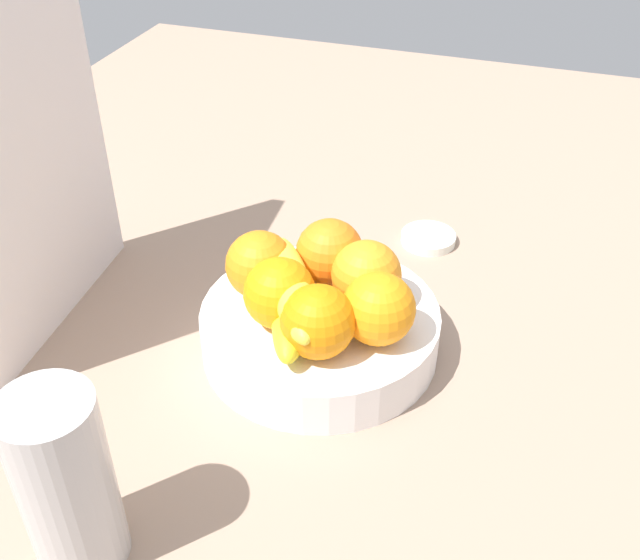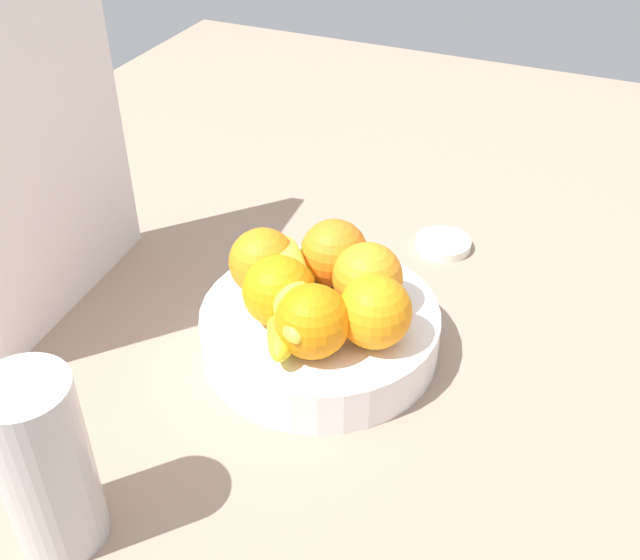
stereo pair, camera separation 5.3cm
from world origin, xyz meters
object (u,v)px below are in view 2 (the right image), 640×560
Objects in this scene: orange_front_right at (334,253)px; orange_back_right at (316,322)px; orange_front_left at (368,277)px; fruit_bowl at (320,330)px; orange_center at (265,260)px; banana_bunch at (291,294)px; orange_top_stack at (375,312)px; cutting_board at (38,159)px; orange_back_left at (278,291)px; thermos_tumbler at (45,465)px; jar_lid at (443,244)px.

orange_front_right is 1.00× the size of orange_back_right.
orange_front_left is 8.80cm from orange_back_right.
orange_front_right is at bearing 8.20° from fruit_bowl.
orange_center is 0.41× the size of banana_bunch.
orange_top_stack is 37.36cm from cutting_board.
orange_back_left is at bearing 128.03° from orange_front_left.
thermos_tumbler is (-26.40, 6.76, -0.31)cm from orange_back_left.
thermos_tumbler is at bearing 156.43° from orange_front_left.
orange_back_left is at bearing 159.81° from jar_lid.
banana_bunch is 28.11cm from thermos_tumbler.
banana_bunch reaches higher than jar_lid.
orange_back_left is at bearing 131.13° from fruit_bowl.
orange_center is at bearing 51.15° from orange_back_right.
orange_front_left is 0.41× the size of banana_bunch.
fruit_bowl is 9.21cm from orange_top_stack.
orange_front_right and orange_back_left have the same top height.
orange_center is 27.24cm from jar_lid.
orange_back_left and orange_top_stack have the same top height.
banana_bunch is (0.59, -1.08, -0.50)cm from orange_back_left.
orange_front_right and orange_center have the same top height.
orange_center and orange_top_stack have the same top height.
orange_front_right reaches higher than jar_lid.
fruit_bowl is at bearing 20.26° from orange_back_right.
orange_back_left is at bearing -14.36° from thermos_tumbler.
orange_top_stack is at bearing -152.32° from orange_front_left.
orange_back_right is 33.10cm from cutting_board.
thermos_tumbler is (-34.77, 9.19, -0.31)cm from orange_front_right.
orange_back_left and orange_back_right have the same top height.
cutting_board is (-9.28, 28.73, 9.43)cm from orange_front_right.
orange_front_right is 1.00× the size of orange_center.
orange_front_right reaches higher than fruit_bowl.
orange_back_right is (-11.32, -2.93, 0.00)cm from orange_front_right.
orange_front_left is 7.98cm from banana_bunch.
orange_back_left is 9.84cm from orange_top_stack.
orange_center is 11.55cm from orange_back_right.
orange_back_left is 27.96cm from cutting_board.
cutting_board is at bearing 92.61° from orange_top_stack.
cutting_board reaches higher than orange_top_stack.
orange_center is at bearing 148.97° from jar_lid.
orange_back_left is at bearing -139.75° from orange_center.
orange_back_left is 1.00× the size of orange_back_right.
orange_front_left is 5.51cm from orange_front_right.
banana_bunch is at bearing -128.15° from orange_center.
orange_top_stack reaches higher than banana_bunch.
thermos_tumbler reaches higher than orange_back_left.
orange_back_left is 0.44× the size of thermos_tumbler.
orange_center is at bearing 123.84° from orange_front_right.
thermos_tumbler is (-23.45, 12.12, -0.31)cm from orange_back_right.
orange_back_right is at bearing -128.85° from orange_center.
banana_bunch is (-5.06, 6.15, -0.50)cm from orange_front_left.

